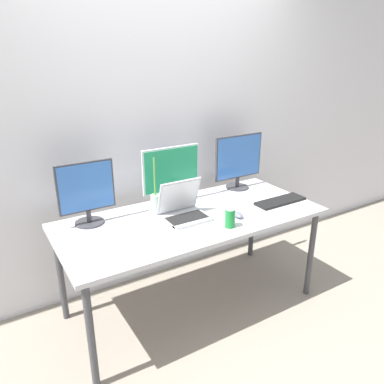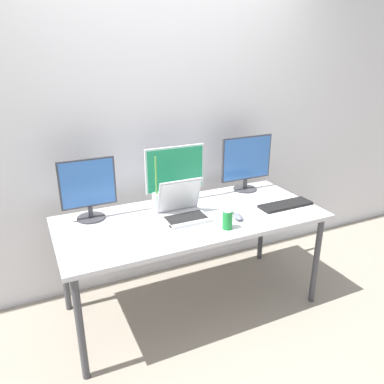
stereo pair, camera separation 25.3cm
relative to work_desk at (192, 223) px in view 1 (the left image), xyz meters
name	(u,v)px [view 1 (the left image)]	position (x,y,z in m)	size (l,w,h in m)	color
ground_plane	(192,304)	(0.00, 0.00, -0.68)	(16.00, 16.00, 0.00)	gray
wall_back	(152,122)	(0.00, 0.59, 0.62)	(7.00, 0.08, 2.60)	silver
work_desk	(192,223)	(0.00, 0.00, 0.00)	(1.83, 0.82, 0.74)	#424247
monitor_left	(86,192)	(-0.64, 0.26, 0.28)	(0.37, 0.19, 0.42)	#38383D
monitor_center	(172,174)	(0.00, 0.29, 0.28)	(0.46, 0.21, 0.43)	silver
monitor_right	(239,160)	(0.62, 0.29, 0.30)	(0.44, 0.19, 0.45)	#38383D
laptop_silver	(183,210)	(-0.06, 0.01, 0.12)	(0.31, 0.26, 0.26)	silver
keyboard_main	(280,201)	(0.70, -0.13, 0.07)	(0.41, 0.14, 0.02)	black
keyboard_aux	(146,240)	(-0.42, -0.17, 0.07)	(0.43, 0.15, 0.02)	white
mouse_by_keyboard	(226,208)	(0.26, -0.05, 0.07)	(0.06, 0.11, 0.03)	silver
mouse_by_laptop	(238,215)	(0.26, -0.18, 0.07)	(0.06, 0.10, 0.04)	slate
soda_can_near_keyboard	(230,218)	(0.12, -0.27, 0.12)	(0.07, 0.07, 0.13)	#197F33
bamboo_vase	(156,202)	(-0.19, 0.18, 0.14)	(0.07, 0.07, 0.41)	#B2D1B7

